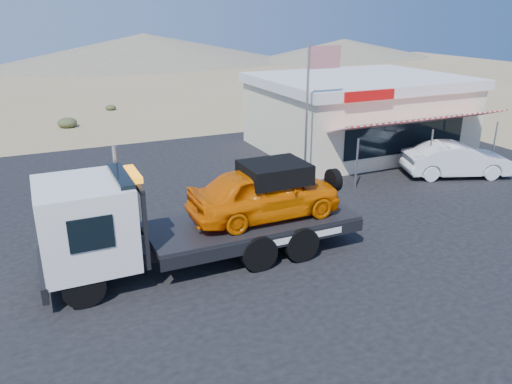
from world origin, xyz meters
TOP-DOWN VIEW (x-y plane):
  - ground at (0.00, 0.00)m, footprint 120.00×120.00m
  - asphalt_lot at (2.00, 3.00)m, footprint 32.00×24.00m
  - tow_truck at (-1.60, -0.16)m, footprint 9.31×2.76m
  - white_sedan at (11.70, 2.86)m, footprint 4.99×3.22m
  - jerky_store at (10.50, 8.97)m, footprint 10.40×9.97m
  - flagpole at (4.93, 4.50)m, footprint 1.55×0.10m

SIDE VIEW (x-z plane):
  - ground at x=0.00m, z-range 0.00..0.00m
  - asphalt_lot at x=2.00m, z-range 0.00..0.02m
  - white_sedan at x=11.70m, z-range 0.02..1.57m
  - tow_truck at x=-1.60m, z-range 0.12..3.23m
  - jerky_store at x=10.50m, z-range 0.04..3.94m
  - flagpole at x=4.93m, z-range 0.76..6.76m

